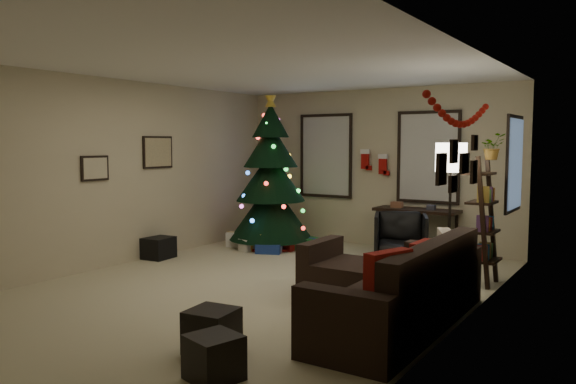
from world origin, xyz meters
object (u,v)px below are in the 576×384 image
(christmas_tree, at_px, (271,182))
(bookshelf, at_px, (486,223))
(desk, at_px, (416,214))
(sofa, at_px, (391,291))
(desk_chair, at_px, (401,236))

(christmas_tree, bearing_deg, bookshelf, -10.70)
(desk, bearing_deg, bookshelf, -45.69)
(sofa, relative_size, desk_chair, 3.62)
(sofa, distance_m, bookshelf, 2.03)
(desk, bearing_deg, christmas_tree, -161.78)
(christmas_tree, relative_size, desk, 1.99)
(bookshelf, bearing_deg, desk_chair, 150.27)
(sofa, xyz_separation_m, desk, (-0.99, 3.39, 0.36))
(christmas_tree, height_order, desk, christmas_tree)
(sofa, bearing_deg, desk_chair, 109.96)
(desk_chair, height_order, bookshelf, bookshelf)
(sofa, height_order, bookshelf, bookshelf)
(sofa, xyz_separation_m, bookshelf, (0.45, 1.92, 0.51))
(sofa, relative_size, bookshelf, 1.63)
(sofa, bearing_deg, desk, 106.28)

